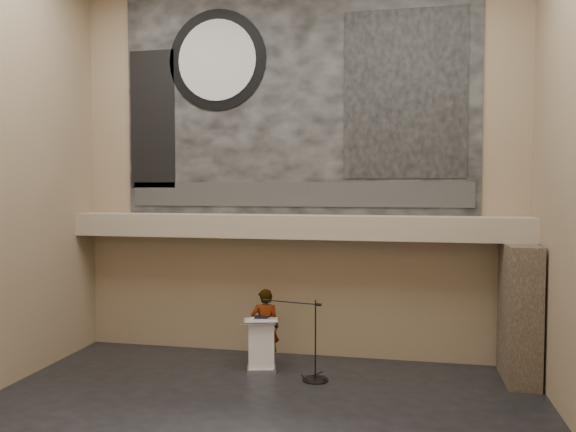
# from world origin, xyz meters

# --- Properties ---
(floor) EXTENTS (10.00, 10.00, 0.00)m
(floor) POSITION_xyz_m (0.00, 0.00, 0.00)
(floor) COLOR black
(floor) RESTS_ON ground
(wall_back) EXTENTS (10.00, 0.02, 8.50)m
(wall_back) POSITION_xyz_m (0.00, 4.00, 4.25)
(wall_back) COLOR #917D5C
(wall_back) RESTS_ON floor
(wall_front) EXTENTS (10.00, 0.02, 8.50)m
(wall_front) POSITION_xyz_m (0.00, -4.00, 4.25)
(wall_front) COLOR #917D5C
(wall_front) RESTS_ON floor
(soffit) EXTENTS (10.00, 0.80, 0.50)m
(soffit) POSITION_xyz_m (0.00, 3.60, 2.95)
(soffit) COLOR gray
(soffit) RESTS_ON wall_back
(sprinkler_left) EXTENTS (0.04, 0.04, 0.06)m
(sprinkler_left) POSITION_xyz_m (-1.60, 3.55, 2.67)
(sprinkler_left) COLOR #B2893D
(sprinkler_left) RESTS_ON soffit
(sprinkler_right) EXTENTS (0.04, 0.04, 0.06)m
(sprinkler_right) POSITION_xyz_m (1.90, 3.55, 2.67)
(sprinkler_right) COLOR #B2893D
(sprinkler_right) RESTS_ON soffit
(banner) EXTENTS (8.00, 0.05, 5.00)m
(banner) POSITION_xyz_m (0.00, 3.97, 5.70)
(banner) COLOR black
(banner) RESTS_ON wall_back
(banner_text_strip) EXTENTS (7.76, 0.02, 0.55)m
(banner_text_strip) POSITION_xyz_m (0.00, 3.93, 3.65)
(banner_text_strip) COLOR #2C2C2C
(banner_text_strip) RESTS_ON banner
(banner_clock_rim) EXTENTS (2.30, 0.02, 2.30)m
(banner_clock_rim) POSITION_xyz_m (-1.80, 3.93, 6.70)
(banner_clock_rim) COLOR black
(banner_clock_rim) RESTS_ON banner
(banner_clock_face) EXTENTS (1.84, 0.02, 1.84)m
(banner_clock_face) POSITION_xyz_m (-1.80, 3.91, 6.70)
(banner_clock_face) COLOR silver
(banner_clock_face) RESTS_ON banner
(banner_building_print) EXTENTS (2.60, 0.02, 3.60)m
(banner_building_print) POSITION_xyz_m (2.40, 3.93, 5.80)
(banner_building_print) COLOR black
(banner_building_print) RESTS_ON banner
(banner_brick_print) EXTENTS (1.10, 0.02, 3.20)m
(banner_brick_print) POSITION_xyz_m (-3.40, 3.93, 5.40)
(banner_brick_print) COLOR black
(banner_brick_print) RESTS_ON banner
(stone_pier) EXTENTS (0.60, 1.40, 2.70)m
(stone_pier) POSITION_xyz_m (4.65, 3.15, 1.35)
(stone_pier) COLOR #403327
(stone_pier) RESTS_ON floor
(lectern) EXTENTS (0.77, 0.62, 1.13)m
(lectern) POSITION_xyz_m (-0.46, 2.70, 0.55)
(lectern) COLOR silver
(lectern) RESTS_ON floor
(binder) EXTENTS (0.27, 0.22, 0.04)m
(binder) POSITION_xyz_m (-0.46, 2.71, 1.12)
(binder) COLOR black
(binder) RESTS_ON lectern
(papers) EXTENTS (0.26, 0.32, 0.00)m
(papers) POSITION_xyz_m (-0.57, 2.66, 1.10)
(papers) COLOR silver
(papers) RESTS_ON lectern
(speaker_person) EXTENTS (0.68, 0.53, 1.65)m
(speaker_person) POSITION_xyz_m (-0.47, 3.05, 0.83)
(speaker_person) COLOR white
(speaker_person) RESTS_ON floor
(mic_stand) EXTENTS (1.37, 0.52, 1.60)m
(mic_stand) POSITION_xyz_m (0.69, 2.36, 0.23)
(mic_stand) COLOR black
(mic_stand) RESTS_ON floor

